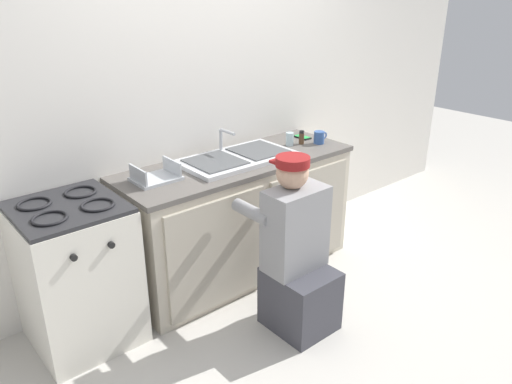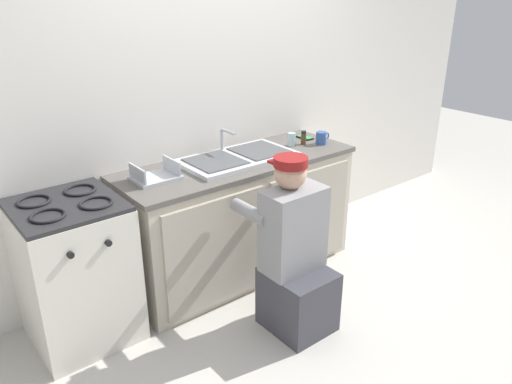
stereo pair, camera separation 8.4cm
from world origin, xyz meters
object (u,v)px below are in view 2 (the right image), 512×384
at_px(spice_bottle_pepper, 303,138).
at_px(dish_rack_tray, 155,176).
at_px(cell_phone, 305,137).
at_px(water_glass, 291,139).
at_px(stove_range, 76,271).
at_px(coffee_mug, 321,138).
at_px(sink_double_basin, 238,157).
at_px(plumber_person, 295,260).

xyz_separation_m(spice_bottle_pepper, dish_rack_tray, (-1.24, 0.04, -0.03)).
distance_m(cell_phone, water_glass, 0.23).
bearing_deg(spice_bottle_pepper, dish_rack_tray, 177.94).
height_order(spice_bottle_pepper, cell_phone, spice_bottle_pepper).
bearing_deg(stove_range, coffee_mug, -2.78).
bearing_deg(dish_rack_tray, stove_range, -177.05).
distance_m(sink_double_basin, cell_phone, 0.74).
bearing_deg(water_glass, plumber_person, -130.56).
xyz_separation_m(cell_phone, water_glass, (-0.22, -0.08, 0.04)).
xyz_separation_m(sink_double_basin, stove_range, (-1.20, -0.00, -0.45)).
bearing_deg(plumber_person, coffee_mug, 36.96).
distance_m(spice_bottle_pepper, water_glass, 0.10).
bearing_deg(plumber_person, spice_bottle_pepper, 44.29).
height_order(sink_double_basin, coffee_mug, sink_double_basin).
xyz_separation_m(stove_range, plumber_person, (1.08, -0.73, 0.02)).
xyz_separation_m(plumber_person, cell_phone, (0.86, 0.83, 0.42)).
height_order(stove_range, plumber_person, plumber_person).
xyz_separation_m(stove_range, cell_phone, (1.93, 0.09, 0.44)).
relative_size(stove_range, cell_phone, 6.42).
relative_size(stove_range, water_glass, 8.98).
height_order(stove_range, coffee_mug, coffee_mug).
bearing_deg(cell_phone, water_glass, -160.04).
bearing_deg(cell_phone, coffee_mug, -91.99).
height_order(sink_double_basin, spice_bottle_pepper, sink_double_basin).
relative_size(water_glass, coffee_mug, 0.79).
bearing_deg(cell_phone, sink_double_basin, -172.89).
distance_m(spice_bottle_pepper, dish_rack_tray, 1.24).
xyz_separation_m(cell_phone, coffee_mug, (-0.01, -0.19, 0.04)).
relative_size(spice_bottle_pepper, water_glass, 1.05).
bearing_deg(stove_range, plumber_person, -34.21).
bearing_deg(dish_rack_tray, cell_phone, 2.68).
relative_size(cell_phone, coffee_mug, 1.11).
relative_size(stove_range, spice_bottle_pepper, 8.56).
xyz_separation_m(plumber_person, spice_bottle_pepper, (0.74, 0.72, 0.47)).
relative_size(plumber_person, dish_rack_tray, 3.94).
xyz_separation_m(stove_range, spice_bottle_pepper, (1.82, -0.01, 0.48)).
height_order(stove_range, cell_phone, stove_range).
relative_size(plumber_person, water_glass, 11.04).
distance_m(stove_range, water_glass, 1.78).
xyz_separation_m(dish_rack_tray, water_glass, (1.14, -0.02, 0.03)).
height_order(cell_phone, coffee_mug, coffee_mug).
bearing_deg(stove_range, cell_phone, 2.76).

